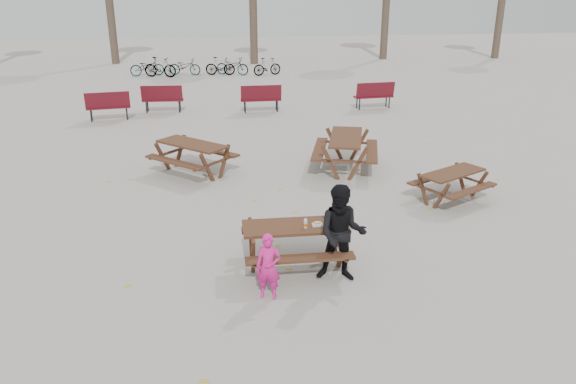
{
  "coord_description": "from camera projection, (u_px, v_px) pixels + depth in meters",
  "views": [
    {
      "loc": [
        -1.22,
        -8.64,
        4.74
      ],
      "look_at": [
        0.0,
        1.0,
        1.0
      ],
      "focal_mm": 35.0,
      "sensor_mm": 36.0,
      "label": 1
    }
  ],
  "objects": [
    {
      "name": "fallen_leaves",
      "position": [
        302.0,
        209.0,
        12.22
      ],
      "size": [
        11.0,
        11.0,
        0.01
      ],
      "primitive_type": null,
      "color": "gold",
      "rests_on": "ground"
    },
    {
      "name": "food_tray",
      "position": [
        317.0,
        225.0,
        9.54
      ],
      "size": [
        0.18,
        0.11,
        0.03
      ],
      "primitive_type": "cube",
      "color": "silver",
      "rests_on": "main_picnic_table"
    },
    {
      "name": "bread_roll",
      "position": [
        317.0,
        223.0,
        9.53
      ],
      "size": [
        0.14,
        0.06,
        0.05
      ],
      "primitive_type": "ellipsoid",
      "color": "tan",
      "rests_on": "food_tray"
    },
    {
      "name": "bicycle_row",
      "position": [
        198.0,
        67.0,
        28.56
      ],
      "size": [
        7.73,
        1.56,
        1.0
      ],
      "color": "black",
      "rests_on": "ground"
    },
    {
      "name": "main_picnic_table",
      "position": [
        295.0,
        235.0,
        9.64
      ],
      "size": [
        1.8,
        1.45,
        0.78
      ],
      "color": "#341F13",
      "rests_on": "ground"
    },
    {
      "name": "adult",
      "position": [
        342.0,
        234.0,
        9.12
      ],
      "size": [
        0.93,
        0.8,
        1.66
      ],
      "primitive_type": "imported",
      "rotation": [
        0.0,
        0.0,
        -0.24
      ],
      "color": "black",
      "rests_on": "ground"
    },
    {
      "name": "child",
      "position": [
        268.0,
        267.0,
        8.69
      ],
      "size": [
        0.45,
        0.35,
        1.08
      ],
      "primitive_type": "imported",
      "rotation": [
        0.0,
        0.0,
        -0.27
      ],
      "color": "#E21C86",
      "rests_on": "ground"
    },
    {
      "name": "soda_bottle",
      "position": [
        306.0,
        224.0,
        9.44
      ],
      "size": [
        0.07,
        0.07,
        0.17
      ],
      "color": "silver",
      "rests_on": "main_picnic_table"
    },
    {
      "name": "picnic_table_far",
      "position": [
        345.0,
        153.0,
        14.65
      ],
      "size": [
        2.12,
        2.41,
        0.88
      ],
      "primitive_type": null,
      "rotation": [
        0.0,
        0.0,
        1.31
      ],
      "color": "#341F13",
      "rests_on": "ground"
    },
    {
      "name": "picnic_table_north",
      "position": [
        193.0,
        158.0,
        14.31
      ],
      "size": [
        2.41,
        2.39,
        0.81
      ],
      "primitive_type": null,
      "rotation": [
        0.0,
        0.0,
        -0.75
      ],
      "color": "#341F13",
      "rests_on": "ground"
    },
    {
      "name": "ground",
      "position": [
        295.0,
        265.0,
        9.85
      ],
      "size": [
        80.0,
        80.0,
        0.0
      ],
      "primitive_type": "plane",
      "color": "gray",
      "rests_on": "ground"
    },
    {
      "name": "picnic_table_east",
      "position": [
        452.0,
        186.0,
        12.61
      ],
      "size": [
        1.99,
        1.87,
        0.68
      ],
      "primitive_type": null,
      "rotation": [
        0.0,
        0.0,
        0.51
      ],
      "color": "#341F13",
      "rests_on": "ground"
    },
    {
      "name": "park_bench_row",
      "position": [
        229.0,
        99.0,
        20.67
      ],
      "size": [
        11.34,
        1.66,
        1.03
      ],
      "color": "maroon",
      "rests_on": "ground"
    }
  ]
}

